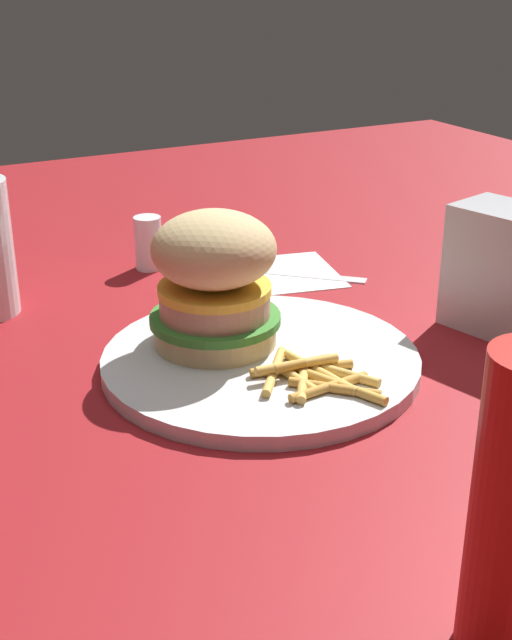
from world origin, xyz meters
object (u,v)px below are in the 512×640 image
at_px(plate, 256,362).
at_px(napkin_dispenser, 505,270).
at_px(fries_pile, 313,376).
at_px(salt_shaker, 148,243).
at_px(sandwich, 214,279).
at_px(fork, 280,271).
at_px(napkin, 282,273).

bearing_deg(plate, napkin_dispenser, 82.54).
distance_m(fries_pile, salt_shaker, 0.32).
bearing_deg(sandwich, napkin_dispenser, 74.93).
bearing_deg(salt_shaker, sandwich, -7.52).
relative_size(fork, salt_shaker, 2.50).
bearing_deg(napkin_dispenser, sandwich, 60.60).
xyz_separation_m(plate, sandwich, (-0.04, -0.02, 0.06)).
xyz_separation_m(plate, napkin, (-0.18, 0.12, -0.01)).
xyz_separation_m(fries_pile, salt_shaker, (-0.32, -0.00, 0.01)).
bearing_deg(napkin, fork, -133.18).
bearing_deg(fork, napkin_dispenser, 25.90).
relative_size(sandwich, fork, 0.79).
relative_size(plate, salt_shaker, 4.54).
bearing_deg(fries_pile, salt_shaker, -179.16).
relative_size(plate, fork, 1.82).
xyz_separation_m(fries_pile, fork, (-0.24, 0.11, -0.01)).
xyz_separation_m(sandwich, fork, (-0.14, 0.14, -0.06)).
xyz_separation_m(plate, fries_pile, (0.06, 0.02, 0.01)).
distance_m(fries_pile, napkin, 0.26).
bearing_deg(plate, fries_pile, 15.18).
bearing_deg(plate, fork, 145.62).
height_order(plate, fries_pile, fries_pile).
relative_size(napkin, salt_shaker, 2.00).
height_order(fries_pile, salt_shaker, salt_shaker).
relative_size(sandwich, napkin_dispenser, 1.01).
bearing_deg(fries_pile, napkin_dispenser, 98.05).
distance_m(sandwich, napkin_dispenser, 0.25).
distance_m(plate, napkin, 0.22).
relative_size(sandwich, salt_shaker, 1.98).
bearing_deg(napkin, salt_shaker, -125.14).
relative_size(napkin, fork, 0.80).
height_order(plate, napkin_dispenser, napkin_dispenser).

